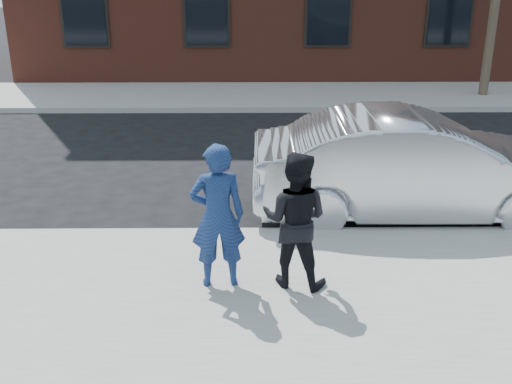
{
  "coord_description": "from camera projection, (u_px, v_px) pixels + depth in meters",
  "views": [
    {
      "loc": [
        -2.38,
        -6.39,
        3.79
      ],
      "look_at": [
        -2.3,
        0.4,
        1.17
      ],
      "focal_mm": 42.0,
      "sensor_mm": 36.0,
      "label": 1
    }
  ],
  "objects": [
    {
      "name": "ground",
      "position": [
        443.0,
        292.0,
        7.35
      ],
      "size": [
        100.0,
        100.0,
        0.0
      ],
      "primitive_type": "plane",
      "color": "black",
      "rests_on": "ground"
    },
    {
      "name": "near_curb",
      "position": [
        412.0,
        233.0,
        8.77
      ],
      "size": [
        50.0,
        0.1,
        0.15
      ],
      "primitive_type": "cube",
      "color": "#999691",
      "rests_on": "ground"
    },
    {
      "name": "man_hoodie",
      "position": [
        218.0,
        216.0,
        6.94
      ],
      "size": [
        0.69,
        0.53,
        1.76
      ],
      "rotation": [
        0.0,
        0.0,
        3.26
      ],
      "color": "navy",
      "rests_on": "near_sidewalk"
    },
    {
      "name": "near_sidewalk",
      "position": [
        450.0,
        297.0,
        7.09
      ],
      "size": [
        50.0,
        3.5,
        0.15
      ],
      "primitive_type": "cube",
      "color": "gray",
      "rests_on": "ground"
    },
    {
      "name": "far_curb",
      "position": [
        337.0,
        109.0,
        16.14
      ],
      "size": [
        50.0,
        0.1,
        0.15
      ],
      "primitive_type": "cube",
      "color": "#999691",
      "rests_on": "ground"
    },
    {
      "name": "silver_sedan",
      "position": [
        415.0,
        166.0,
        9.27
      ],
      "size": [
        5.06,
        1.79,
        1.66
      ],
      "primitive_type": "imported",
      "rotation": [
        0.0,
        0.0,
        1.56
      ],
      "color": "#B7BABF",
      "rests_on": "ground"
    },
    {
      "name": "far_sidewalk",
      "position": [
        329.0,
        96.0,
        17.82
      ],
      "size": [
        50.0,
        3.5,
        0.15
      ],
      "primitive_type": "cube",
      "color": "gray",
      "rests_on": "ground"
    },
    {
      "name": "man_peacoat",
      "position": [
        295.0,
        220.0,
        6.98
      ],
      "size": [
        0.95,
        0.84,
        1.65
      ],
      "rotation": [
        0.0,
        0.0,
        2.84
      ],
      "color": "black",
      "rests_on": "near_sidewalk"
    }
  ]
}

